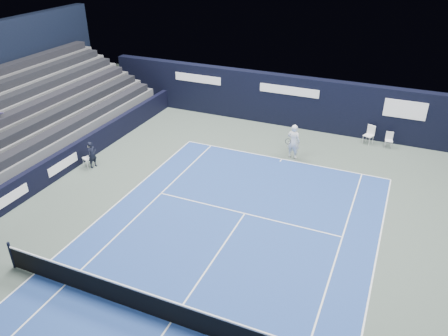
% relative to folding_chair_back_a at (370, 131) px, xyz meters
% --- Properties ---
extents(ground, '(48.00, 48.00, 0.00)m').
position_rel_folding_chair_back_a_xyz_m(ground, '(-3.95, -13.77, -0.71)').
color(ground, '#48554C').
rests_on(ground, ground).
extents(court_surface, '(10.97, 23.77, 0.01)m').
position_rel_folding_chair_back_a_xyz_m(court_surface, '(-3.95, -15.77, -0.70)').
color(court_surface, navy).
rests_on(court_surface, ground).
extents(folding_chair_back_a, '(0.61, 0.63, 1.06)m').
position_rel_folding_chair_back_a_xyz_m(folding_chair_back_a, '(0.00, 0.00, 0.00)').
color(folding_chair_back_a, white).
rests_on(folding_chair_back_a, ground).
extents(folding_chair_back_b, '(0.45, 0.43, 0.89)m').
position_rel_folding_chair_back_a_xyz_m(folding_chair_back_b, '(1.04, -0.13, -0.20)').
color(folding_chair_back_b, silver).
rests_on(folding_chair_back_b, ground).
extents(line_judge_chair, '(0.59, 0.59, 1.04)m').
position_rel_folding_chair_back_a_xyz_m(line_judge_chair, '(-12.75, -8.47, -0.11)').
color(line_judge_chair, white).
rests_on(line_judge_chair, ground).
extents(line_judge, '(0.44, 0.57, 1.38)m').
position_rel_folding_chair_back_a_xyz_m(line_judge, '(-12.54, -8.49, -0.02)').
color(line_judge, black).
rests_on(line_judge, ground).
extents(court_markings, '(11.03, 23.83, 0.00)m').
position_rel_folding_chair_back_a_xyz_m(court_markings, '(-3.95, -15.77, -0.70)').
color(court_markings, white).
rests_on(court_markings, court_surface).
extents(tennis_net, '(12.90, 0.10, 1.10)m').
position_rel_folding_chair_back_a_xyz_m(tennis_net, '(-3.95, -15.77, -0.20)').
color(tennis_net, black).
rests_on(tennis_net, ground).
extents(back_sponsor_wall, '(26.00, 0.63, 3.10)m').
position_rel_folding_chair_back_a_xyz_m(back_sponsor_wall, '(-3.95, 0.73, 0.84)').
color(back_sponsor_wall, black).
rests_on(back_sponsor_wall, ground).
extents(side_barrier_left, '(0.33, 22.00, 1.20)m').
position_rel_folding_chair_back_a_xyz_m(side_barrier_left, '(-13.45, -9.80, -0.11)').
color(side_barrier_left, black).
rests_on(side_barrier_left, ground).
extents(spectator_stand, '(6.00, 18.00, 6.40)m').
position_rel_folding_chair_back_a_xyz_m(spectator_stand, '(-17.22, -8.79, 1.25)').
color(spectator_stand, '#4C4C4E').
rests_on(spectator_stand, ground).
extents(tennis_player, '(0.74, 0.88, 1.88)m').
position_rel_folding_chair_back_a_xyz_m(tennis_player, '(-3.50, -3.48, 0.23)').
color(tennis_player, white).
rests_on(tennis_player, ground).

